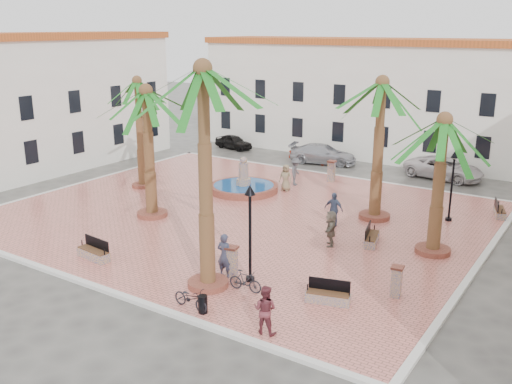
# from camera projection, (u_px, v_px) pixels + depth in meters

# --- Properties ---
(ground) EXTENTS (120.00, 120.00, 0.00)m
(ground) POSITION_uv_depth(u_px,v_px,m) (241.00, 216.00, 32.55)
(ground) COLOR #56544F
(ground) RESTS_ON ground
(plaza) EXTENTS (26.00, 22.00, 0.15)m
(plaza) POSITION_uv_depth(u_px,v_px,m) (241.00, 215.00, 32.53)
(plaza) COLOR #DC7769
(plaza) RESTS_ON ground
(kerb_n) EXTENTS (26.30, 0.30, 0.16)m
(kerb_n) POSITION_uv_depth(u_px,v_px,m) (327.00, 175.00, 41.36)
(kerb_n) COLOR silver
(kerb_n) RESTS_ON ground
(kerb_s) EXTENTS (26.30, 0.30, 0.16)m
(kerb_s) POSITION_uv_depth(u_px,v_px,m) (91.00, 285.00, 23.70)
(kerb_s) COLOR silver
(kerb_s) RESTS_ON ground
(kerb_e) EXTENTS (0.30, 22.30, 0.16)m
(kerb_e) POSITION_uv_depth(u_px,v_px,m) (478.00, 265.00, 25.69)
(kerb_e) COLOR silver
(kerb_e) RESTS_ON ground
(kerb_w) EXTENTS (0.30, 22.30, 0.16)m
(kerb_w) POSITION_uv_depth(u_px,v_px,m) (87.00, 182.00, 39.37)
(kerb_w) COLOR silver
(kerb_w) RESTS_ON ground
(building_north) EXTENTS (30.40, 7.40, 9.50)m
(building_north) POSITION_uv_depth(u_px,v_px,m) (378.00, 97.00, 47.27)
(building_north) COLOR white
(building_north) RESTS_ON ground
(building_west) EXTENTS (6.40, 24.40, 10.00)m
(building_west) POSITION_uv_depth(u_px,v_px,m) (25.00, 104.00, 41.15)
(building_west) COLOR white
(building_west) RESTS_ON ground
(fountain) EXTENTS (4.43, 4.43, 2.29)m
(fountain) POSITION_uv_depth(u_px,v_px,m) (244.00, 187.00, 36.86)
(fountain) COLOR brown
(fountain) RESTS_ON plaza
(palm_nw) EXTENTS (4.66, 4.66, 7.30)m
(palm_nw) POSITION_uv_depth(u_px,v_px,m) (138.00, 93.00, 36.26)
(palm_nw) COLOR brown
(palm_nw) RESTS_ON plaza
(palm_sw) EXTENTS (5.55, 5.55, 7.39)m
(palm_sw) POSITION_uv_depth(u_px,v_px,m) (147.00, 107.00, 30.43)
(palm_sw) COLOR brown
(palm_sw) RESTS_ON plaza
(palm_s) EXTENTS (5.45, 5.45, 9.17)m
(palm_s) POSITION_uv_depth(u_px,v_px,m) (203.00, 94.00, 21.26)
(palm_s) COLOR brown
(palm_s) RESTS_ON plaza
(palm_e) EXTENTS (5.37, 5.37, 6.68)m
(palm_e) POSITION_uv_depth(u_px,v_px,m) (443.00, 138.00, 25.40)
(palm_e) COLOR brown
(palm_e) RESTS_ON plaza
(palm_ne) EXTENTS (5.59, 5.59, 7.87)m
(palm_ne) POSITION_uv_depth(u_px,v_px,m) (381.00, 100.00, 29.92)
(palm_ne) COLOR brown
(palm_ne) RESTS_ON plaza
(bench_s) EXTENTS (1.87, 0.74, 0.96)m
(bench_s) POSITION_uv_depth(u_px,v_px,m) (94.00, 253.00, 26.16)
(bench_s) COLOR gray
(bench_s) RESTS_ON plaza
(bench_se) EXTENTS (1.80, 0.98, 0.91)m
(bench_se) POSITION_uv_depth(u_px,v_px,m) (328.00, 296.00, 21.99)
(bench_se) COLOR gray
(bench_se) RESTS_ON plaza
(bench_e) EXTENTS (0.97, 1.85, 0.94)m
(bench_e) POSITION_uv_depth(u_px,v_px,m) (371.00, 239.00, 27.96)
(bench_e) COLOR gray
(bench_e) RESTS_ON plaza
(bench_ne) EXTENTS (0.98, 1.76, 0.89)m
(bench_ne) POSITION_uv_depth(u_px,v_px,m) (499.00, 212.00, 32.07)
(bench_ne) COLOR gray
(bench_ne) RESTS_ON plaza
(lamppost_s) EXTENTS (0.46, 0.46, 4.19)m
(lamppost_s) POSITION_uv_depth(u_px,v_px,m) (250.00, 217.00, 23.17)
(lamppost_s) COLOR black
(lamppost_s) RESTS_ON plaza
(lamppost_e) EXTENTS (0.43, 0.43, 3.93)m
(lamppost_e) POSITION_uv_depth(u_px,v_px,m) (453.00, 174.00, 30.63)
(lamppost_e) COLOR black
(lamppost_e) RESTS_ON plaza
(bollard_se) EXTENTS (0.57, 0.57, 1.37)m
(bollard_se) POSITION_uv_depth(u_px,v_px,m) (232.00, 261.00, 24.16)
(bollard_se) COLOR gray
(bollard_se) RESTS_ON plaza
(bollard_n) EXTENTS (0.53, 0.53, 1.46)m
(bollard_n) POSITION_uv_depth(u_px,v_px,m) (331.00, 171.00, 39.07)
(bollard_n) COLOR gray
(bollard_n) RESTS_ON plaza
(bollard_e) EXTENTS (0.52, 0.52, 1.30)m
(bollard_e) POSITION_uv_depth(u_px,v_px,m) (397.00, 281.00, 22.35)
(bollard_e) COLOR gray
(bollard_e) RESTS_ON plaza
(litter_bin) EXTENTS (0.36, 0.36, 0.69)m
(litter_bin) POSITION_uv_depth(u_px,v_px,m) (203.00, 304.00, 21.19)
(litter_bin) COLOR black
(litter_bin) RESTS_ON plaza
(cyclist_a) EXTENTS (0.74, 0.51, 1.94)m
(cyclist_a) POSITION_uv_depth(u_px,v_px,m) (225.00, 255.00, 24.09)
(cyclist_a) COLOR #33374F
(cyclist_a) RESTS_ON plaza
(bicycle_a) EXTENTS (1.67, 0.69, 0.86)m
(bicycle_a) POSITION_uv_depth(u_px,v_px,m) (191.00, 298.00, 21.48)
(bicycle_a) COLOR black
(bicycle_a) RESTS_ON plaza
(cyclist_b) EXTENTS (0.94, 0.78, 1.77)m
(cyclist_b) POSITION_uv_depth(u_px,v_px,m) (265.00, 310.00, 19.66)
(cyclist_b) COLOR maroon
(cyclist_b) RESTS_ON plaza
(bicycle_b) EXTENTS (1.49, 0.52, 0.88)m
(bicycle_b) POSITION_uv_depth(u_px,v_px,m) (245.00, 281.00, 22.90)
(bicycle_b) COLOR black
(bicycle_b) RESTS_ON plaza
(pedestrian_fountain_a) EXTENTS (0.90, 0.64, 1.74)m
(pedestrian_fountain_a) POSITION_uv_depth(u_px,v_px,m) (286.00, 178.00, 36.84)
(pedestrian_fountain_a) COLOR #867354
(pedestrian_fountain_a) RESTS_ON plaza
(pedestrian_fountain_b) EXTENTS (1.10, 0.50, 1.84)m
(pedestrian_fountain_b) POSITION_uv_depth(u_px,v_px,m) (334.00, 209.00, 30.34)
(pedestrian_fountain_b) COLOR #3D4A66
(pedestrian_fountain_b) RESTS_ON plaza
(pedestrian_north) EXTENTS (0.98, 1.33, 1.85)m
(pedestrian_north) POSITION_uv_depth(u_px,v_px,m) (296.00, 172.00, 38.12)
(pedestrian_north) COLOR #4C4C51
(pedestrian_north) RESTS_ON plaza
(pedestrian_east) EXTENTS (1.15, 1.71, 1.77)m
(pedestrian_east) POSITION_uv_depth(u_px,v_px,m) (331.00, 228.00, 27.58)
(pedestrian_east) COLOR #645C4D
(pedestrian_east) RESTS_ON plaza
(car_black) EXTENTS (3.81, 2.03, 1.23)m
(car_black) POSITION_uv_depth(u_px,v_px,m) (234.00, 142.00, 50.28)
(car_black) COLOR black
(car_black) RESTS_ON ground
(car_red) EXTENTS (3.80, 1.53, 1.23)m
(car_red) POSITION_uv_depth(u_px,v_px,m) (313.00, 155.00, 45.25)
(car_red) COLOR #B51E04
(car_red) RESTS_ON ground
(car_silver) EXTENTS (5.56, 3.25, 1.51)m
(car_silver) POSITION_uv_depth(u_px,v_px,m) (323.00, 154.00, 44.86)
(car_silver) COLOR #A8A9B1
(car_silver) RESTS_ON ground
(car_white) EXTENTS (5.77, 3.36, 1.51)m
(car_white) POSITION_uv_depth(u_px,v_px,m) (444.00, 168.00, 40.39)
(car_white) COLOR silver
(car_white) RESTS_ON ground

